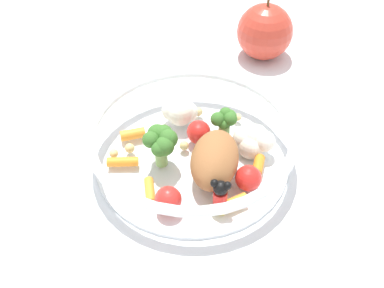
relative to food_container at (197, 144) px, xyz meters
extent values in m
plane|color=white|center=(0.00, 0.00, -0.03)|extent=(2.40, 2.40, 0.00)
cylinder|color=white|center=(0.00, 0.00, -0.02)|extent=(0.22, 0.22, 0.01)
torus|color=white|center=(0.00, 0.00, 0.02)|extent=(0.23, 0.23, 0.01)
ellipsoid|color=#935B33|center=(0.00, -0.03, 0.00)|extent=(0.09, 0.10, 0.05)
cylinder|color=#7FAD5B|center=(0.04, 0.02, -0.01)|extent=(0.01, 0.01, 0.02)
sphere|color=#386B28|center=(0.05, 0.02, 0.01)|extent=(0.02, 0.02, 0.02)
sphere|color=#386B28|center=(0.05, 0.02, 0.01)|extent=(0.02, 0.02, 0.02)
sphere|color=#386B28|center=(0.04, 0.02, 0.01)|extent=(0.02, 0.02, 0.02)
sphere|color=#386B28|center=(0.04, 0.02, 0.01)|extent=(0.02, 0.02, 0.02)
sphere|color=#386B28|center=(0.04, 0.01, 0.01)|extent=(0.01, 0.01, 0.01)
sphere|color=#386B28|center=(0.05, 0.01, 0.01)|extent=(0.02, 0.02, 0.02)
cylinder|color=#7FAD5B|center=(-0.04, 0.01, -0.01)|extent=(0.01, 0.01, 0.02)
sphere|color=#386B28|center=(-0.03, 0.01, 0.02)|extent=(0.02, 0.02, 0.02)
sphere|color=#386B28|center=(-0.03, 0.01, 0.02)|extent=(0.02, 0.02, 0.02)
sphere|color=#386B28|center=(-0.04, 0.02, 0.02)|extent=(0.02, 0.02, 0.02)
sphere|color=#386B28|center=(-0.05, 0.01, 0.01)|extent=(0.02, 0.02, 0.02)
sphere|color=#386B28|center=(-0.05, 0.01, 0.02)|extent=(0.02, 0.02, 0.02)
sphere|color=#386B28|center=(-0.05, 0.00, 0.02)|extent=(0.02, 0.02, 0.02)
sphere|color=#386B28|center=(-0.04, 0.00, 0.02)|extent=(0.02, 0.02, 0.02)
sphere|color=#386B28|center=(-0.03, 0.00, 0.02)|extent=(0.02, 0.02, 0.02)
sphere|color=silver|center=(0.07, -0.02, 0.00)|extent=(0.03, 0.03, 0.03)
sphere|color=silver|center=(0.07, -0.01, -0.01)|extent=(0.02, 0.02, 0.02)
sphere|color=silver|center=(0.06, -0.01, -0.01)|extent=(0.03, 0.03, 0.03)
sphere|color=silver|center=(0.06, -0.02, -0.01)|extent=(0.03, 0.03, 0.03)
sphere|color=silver|center=(0.07, -0.03, 0.00)|extent=(0.02, 0.02, 0.02)
sphere|color=silver|center=(0.02, 0.06, -0.01)|extent=(0.03, 0.03, 0.03)
sphere|color=silver|center=(0.01, 0.06, 0.00)|extent=(0.03, 0.03, 0.03)
sphere|color=silver|center=(0.00, 0.07, 0.00)|extent=(0.03, 0.03, 0.03)
sphere|color=silver|center=(0.00, 0.06, 0.00)|extent=(0.02, 0.02, 0.02)
sphere|color=silver|center=(0.01, 0.06, 0.00)|extent=(0.03, 0.03, 0.03)
cube|color=yellow|center=(-0.01, -0.08, -0.02)|extent=(0.02, 0.02, 0.00)
cylinder|color=red|center=(-0.01, -0.08, -0.01)|extent=(0.02, 0.02, 0.02)
sphere|color=black|center=(-0.01, -0.08, 0.01)|extent=(0.02, 0.02, 0.02)
sphere|color=black|center=(-0.01, -0.08, 0.02)|extent=(0.01, 0.01, 0.01)
sphere|color=black|center=(-0.02, -0.07, 0.02)|extent=(0.01, 0.01, 0.01)
cylinder|color=orange|center=(-0.05, 0.06, -0.01)|extent=(0.03, 0.02, 0.01)
cylinder|color=orange|center=(0.05, -0.05, -0.01)|extent=(0.03, 0.03, 0.01)
cylinder|color=orange|center=(-0.07, -0.03, -0.01)|extent=(0.02, 0.03, 0.01)
cylinder|color=orange|center=(-0.08, 0.03, -0.01)|extent=(0.04, 0.02, 0.01)
cylinder|color=orange|center=(0.00, -0.08, -0.01)|extent=(0.02, 0.01, 0.01)
sphere|color=red|center=(0.03, -0.07, -0.01)|extent=(0.03, 0.03, 0.03)
sphere|color=red|center=(-0.06, -0.05, -0.01)|extent=(0.03, 0.03, 0.03)
sphere|color=red|center=(0.01, 0.02, -0.01)|extent=(0.03, 0.03, 0.03)
sphere|color=#D1B775|center=(0.04, 0.06, -0.01)|extent=(0.01, 0.01, 0.01)
sphere|color=tan|center=(0.02, 0.00, -0.01)|extent=(0.01, 0.01, 0.01)
sphere|color=#D1B775|center=(-0.08, 0.04, -0.01)|extent=(0.01, 0.01, 0.01)
sphere|color=#D1B775|center=(-0.02, 0.06, -0.01)|extent=(0.01, 0.01, 0.01)
sphere|color=#D1B775|center=(-0.01, 0.02, -0.01)|extent=(0.01, 0.01, 0.01)
sphere|color=#D1B775|center=(-0.07, 0.04, -0.01)|extent=(0.01, 0.01, 0.01)
sphere|color=tan|center=(0.01, 0.09, -0.01)|extent=(0.01, 0.01, 0.01)
sphere|color=#D1B775|center=(0.07, 0.03, -0.01)|extent=(0.01, 0.01, 0.01)
sphere|color=#BC3828|center=(0.19, 0.15, 0.01)|extent=(0.08, 0.08, 0.08)
cylinder|color=brown|center=(0.19, 0.15, 0.06)|extent=(0.00, 0.00, 0.01)
camera|label=1|loc=(-0.18, -0.34, 0.37)|focal=44.42mm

